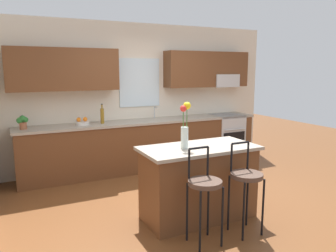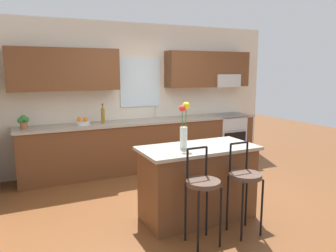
{
  "view_description": "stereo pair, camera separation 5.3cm",
  "coord_description": "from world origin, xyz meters",
  "views": [
    {
      "loc": [
        -2.27,
        -3.89,
        1.86
      ],
      "look_at": [
        -0.1,
        0.55,
        1.0
      ],
      "focal_mm": 35.22,
      "sensor_mm": 36.0,
      "label": 1
    },
    {
      "loc": [
        -2.23,
        -3.91,
        1.86
      ],
      "look_at": [
        -0.1,
        0.55,
        1.0
      ],
      "focal_mm": 35.22,
      "sensor_mm": 36.0,
      "label": 2
    }
  ],
  "objects": [
    {
      "name": "ground_plane",
      "position": [
        0.0,
        0.0,
        0.0
      ],
      "size": [
        14.0,
        14.0,
        0.0
      ],
      "primitive_type": "plane",
      "color": "brown"
    },
    {
      "name": "back_wall_assembly",
      "position": [
        0.03,
        1.98,
        1.51
      ],
      "size": [
        5.6,
        0.5,
        2.7
      ],
      "color": "beige",
      "rests_on": "ground"
    },
    {
      "name": "counter_run",
      "position": [
        0.0,
        1.7,
        0.47
      ],
      "size": [
        4.56,
        0.64,
        0.92
      ],
      "color": "brown",
      "rests_on": "ground"
    },
    {
      "name": "sink_faucet",
      "position": [
        0.25,
        1.84,
        1.06
      ],
      "size": [
        0.02,
        0.13,
        0.23
      ],
      "color": "#B7BABC",
      "rests_on": "counter_run"
    },
    {
      "name": "oven_range",
      "position": [
        1.79,
        1.68,
        0.46
      ],
      "size": [
        0.6,
        0.64,
        0.92
      ],
      "color": "#B7BABC",
      "rests_on": "ground"
    },
    {
      "name": "kitchen_island",
      "position": [
        -0.21,
        -0.53,
        0.46
      ],
      "size": [
        1.44,
        0.72,
        0.92
      ],
      "color": "brown",
      "rests_on": "ground"
    },
    {
      "name": "bar_stool_near",
      "position": [
        -0.48,
        -1.1,
        0.64
      ],
      "size": [
        0.36,
        0.36,
        1.04
      ],
      "color": "black",
      "rests_on": "ground"
    },
    {
      "name": "bar_stool_middle",
      "position": [
        0.07,
        -1.1,
        0.64
      ],
      "size": [
        0.36,
        0.36,
        1.04
      ],
      "color": "black",
      "rests_on": "ground"
    },
    {
      "name": "flower_vase",
      "position": [
        -0.41,
        -0.53,
        1.19
      ],
      "size": [
        0.13,
        0.09,
        0.56
      ],
      "color": "silver",
      "rests_on": "kitchen_island"
    },
    {
      "name": "fruit_bowl_oranges",
      "position": [
        -1.17,
        1.7,
        0.96
      ],
      "size": [
        0.24,
        0.24,
        0.13
      ],
      "color": "silver",
      "rests_on": "counter_run"
    },
    {
      "name": "bottle_olive_oil",
      "position": [
        -0.81,
        1.7,
        1.06
      ],
      "size": [
        0.06,
        0.06,
        0.34
      ],
      "color": "olive",
      "rests_on": "counter_run"
    },
    {
      "name": "potted_plant_small",
      "position": [
        -2.09,
        1.7,
        1.04
      ],
      "size": [
        0.18,
        0.12,
        0.22
      ],
      "color": "#9E5B3D",
      "rests_on": "counter_run"
    }
  ]
}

